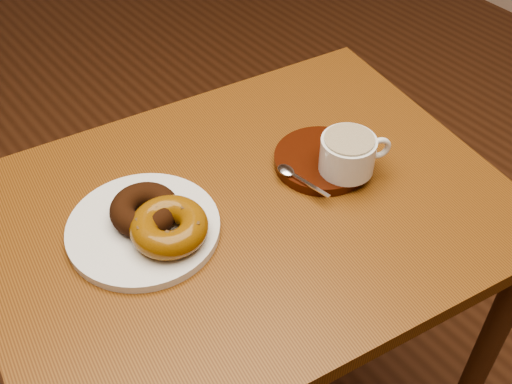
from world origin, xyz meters
TOP-DOWN VIEW (x-y plane):
  - cafe_table at (0.25, -0.15)m, footprint 0.93×0.75m
  - donut_plate at (0.09, -0.10)m, footprint 0.33×0.33m
  - donut_cinnamon at (0.10, -0.09)m, footprint 0.15×0.15m
  - donut_caramel at (0.11, -0.14)m, footprint 0.16×0.16m
  - saucer at (0.41, -0.15)m, footprint 0.22×0.22m
  - coffee_cup at (0.42, -0.20)m, footprint 0.12×0.09m
  - teaspoon at (0.34, -0.15)m, footprint 0.03×0.11m

SIDE VIEW (x-z plane):
  - cafe_table at x=0.25m, z-range 0.27..1.05m
  - donut_plate at x=0.09m, z-range 0.79..0.80m
  - saucer at x=0.41m, z-range 0.79..0.80m
  - teaspoon at x=0.34m, z-range 0.80..0.81m
  - donut_cinnamon at x=0.10m, z-range 0.80..0.84m
  - donut_caramel at x=0.11m, z-range 0.80..0.85m
  - coffee_cup at x=0.42m, z-range 0.80..0.87m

